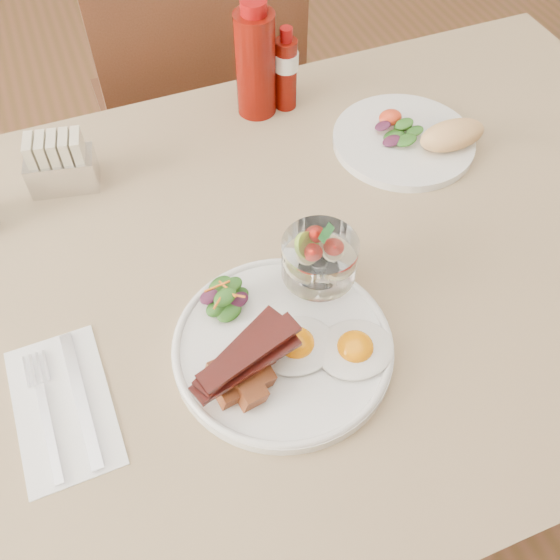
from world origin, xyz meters
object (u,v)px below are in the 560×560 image
Objects in this scene: chair_far at (200,113)px; second_plate at (415,138)px; table at (316,290)px; ketchup_bottle at (255,63)px; hot_sauce_bottle at (286,70)px; sugar_caddy at (61,165)px; main_plate at (283,347)px; fruit_cup at (319,258)px.

chair_far reaches higher than second_plate.
ketchup_bottle is at bearing 84.76° from table.
hot_sauce_bottle reaches higher than sugar_caddy.
chair_far is 3.89× the size of second_plate.
main_plate is 1.17× the size of second_plate.
ketchup_bottle reaches higher than fruit_cup.
ketchup_bottle is 1.79× the size of sugar_caddy.
chair_far is at bearing 90.00° from table.
hot_sauce_bottle reaches higher than fruit_cup.
ketchup_bottle reaches higher than main_plate.
fruit_cup is at bearing -98.72° from ketchup_bottle.
chair_far reaches higher than table.
table is at bearing -146.80° from second_plate.
hot_sauce_bottle is at bearing 74.08° from fruit_cup.
table is at bearing 63.54° from fruit_cup.
ketchup_bottle is at bearing 73.55° from main_plate.
hot_sauce_bottle is at bearing 76.16° from table.
sugar_caddy is at bearing -128.78° from chair_far.
sugar_caddy is at bearing 129.93° from fruit_cup.
hot_sauce_bottle is at bearing -75.81° from chair_far.
sugar_caddy reaches higher than second_plate.
second_plate is at bearing -0.36° from sugar_caddy.
chair_far reaches higher than hot_sauce_bottle.
ketchup_bottle is at bearing 172.20° from hot_sauce_bottle.
chair_far is 0.61m from second_plate.
table is at bearing 50.47° from main_plate.
chair_far is 4.66× the size of ketchup_bottle.
ketchup_bottle is (-0.21, 0.19, 0.08)m from second_plate.
ketchup_bottle reaches higher than table.
fruit_cup reaches higher than main_plate.
ketchup_bottle is at bearing 22.82° from sugar_caddy.
table is 4.75× the size of main_plate.
second_plate is 1.62× the size of hot_sauce_bottle.
hot_sauce_bottle is (0.19, 0.47, 0.06)m from main_plate.
ketchup_bottle is 0.06m from hot_sauce_bottle.
sugar_caddy is (-0.34, -0.07, -0.05)m from ketchup_bottle.
ketchup_bottle is (0.14, 0.47, 0.09)m from main_plate.
fruit_cup is 0.89× the size of sugar_caddy.
table is 5.56× the size of second_plate.
sugar_caddy is at bearing 168.03° from second_plate.
ketchup_bottle reaches higher than chair_far.
second_plate is 0.29m from ketchup_bottle.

